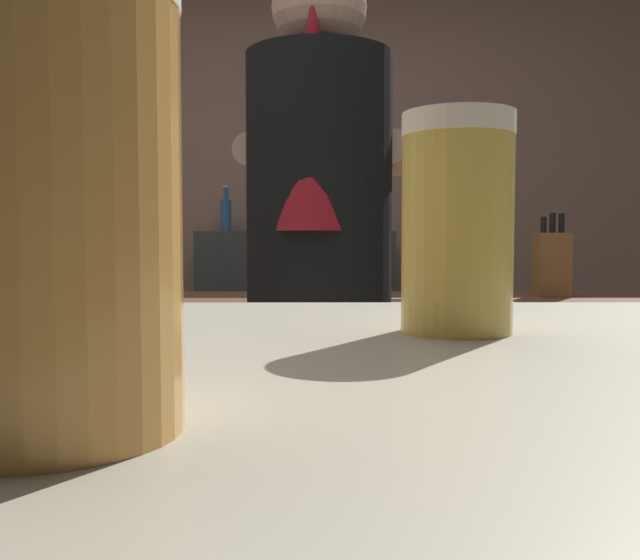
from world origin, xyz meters
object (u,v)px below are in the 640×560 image
(pint_glass_near, at_px, (457,224))
(bottle_soy, at_px, (269,217))
(bottle_vinegar, at_px, (226,214))
(bartender, at_px, (319,277))
(bottle_olive_oil, at_px, (345,213))
(mixing_bowl, at_px, (149,289))
(bottle_hot_sauce, at_px, (312,216))
(chefs_knife, at_px, (413,299))
(pint_glass_far, at_px, (48,199))
(knife_block, at_px, (552,263))

(pint_glass_near, relative_size, bottle_soy, 0.77)
(pint_glass_near, distance_m, bottle_vinegar, 3.06)
(bottle_soy, bearing_deg, bartender, -82.60)
(bottle_vinegar, bearing_deg, bottle_olive_oil, -15.61)
(bartender, relative_size, bottle_soy, 9.52)
(mixing_bowl, bearing_deg, bottle_hot_sauce, 66.71)
(chefs_knife, bearing_deg, bottle_hot_sauce, 83.60)
(pint_glass_far, bearing_deg, bottle_hot_sauce, 88.73)
(knife_block, relative_size, chefs_knife, 1.09)
(bartender, distance_m, chefs_knife, 0.50)
(mixing_bowl, bearing_deg, chefs_knife, -9.73)
(knife_block, bearing_deg, pint_glass_far, -113.21)
(bartender, bearing_deg, pint_glass_near, -166.97)
(pint_glass_near, xyz_separation_m, bottle_hot_sauce, (-0.11, 2.89, 0.10))
(mixing_bowl, relative_size, bottle_hot_sauce, 0.90)
(bottle_olive_oil, distance_m, bottle_vinegar, 0.61)
(pint_glass_near, bearing_deg, chefs_knife, 82.81)
(knife_block, distance_m, bottle_soy, 1.64)
(mixing_bowl, bearing_deg, bottle_soy, 77.14)
(chefs_knife, bearing_deg, bartender, -143.92)
(bottle_soy, bearing_deg, knife_block, -53.39)
(bartender, height_order, bottle_hot_sauce, bartender)
(bottle_soy, distance_m, bottle_vinegar, 0.22)
(bartender, distance_m, bottle_olive_oil, 1.70)
(bottle_vinegar, bearing_deg, pint_glass_near, -79.81)
(bottle_soy, bearing_deg, pint_glass_far, -87.38)
(mixing_bowl, bearing_deg, pint_glass_far, -77.15)
(knife_block, xyz_separation_m, mixing_bowl, (-1.26, 0.02, -0.08))
(knife_block, height_order, pint_glass_near, knife_block)
(mixing_bowl, xyz_separation_m, bottle_soy, (0.29, 1.29, 0.27))
(mixing_bowl, relative_size, bottle_olive_oil, 0.76)
(chefs_knife, height_order, bottle_soy, bottle_soy)
(pint_glass_far, bearing_deg, pint_glass_near, 53.01)
(mixing_bowl, relative_size, bottle_soy, 0.92)
(bottle_hot_sauce, xyz_separation_m, bottle_vinegar, (-0.43, 0.12, 0.02))
(bartender, xyz_separation_m, bottle_olive_oil, (0.13, 1.69, 0.21))
(bottle_olive_oil, bearing_deg, pint_glass_near, -90.98)
(pint_glass_near, relative_size, pint_glass_far, 0.97)
(pint_glass_near, height_order, bottle_soy, bottle_soy)
(pint_glass_near, xyz_separation_m, bottle_soy, (-0.32, 2.99, 0.10))
(pint_glass_near, relative_size, bottle_olive_oil, 0.64)
(mixing_bowl, bearing_deg, bottle_olive_oil, 59.75)
(bartender, relative_size, pint_glass_far, 11.93)
(bartender, xyz_separation_m, bottle_vinegar, (-0.46, 1.85, 0.22))
(chefs_knife, relative_size, pint_glass_near, 1.69)
(chefs_knife, xyz_separation_m, pint_glass_near, (-0.20, -1.56, 0.19))
(bartender, relative_size, chefs_knife, 7.27)
(pint_glass_far, bearing_deg, bottle_olive_oil, 85.84)
(bottle_hot_sauce, distance_m, bottle_olive_oil, 0.16)
(bartender, distance_m, mixing_bowl, 0.77)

